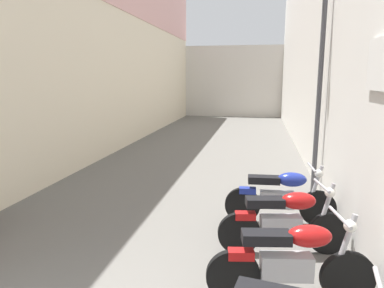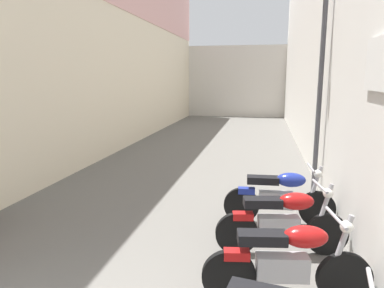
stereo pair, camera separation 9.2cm
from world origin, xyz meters
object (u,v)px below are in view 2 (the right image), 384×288
motorcycle_third (283,220)px  street_lamp (316,71)px  motorcycle_second (288,260)px  motorcycle_fourth (280,195)px

motorcycle_third → street_lamp: (0.69, 2.86, 2.07)m
motorcycle_second → motorcycle_fourth: (0.00, 2.19, 0.00)m
motorcycle_second → street_lamp: size_ratio=0.42×
street_lamp → motorcycle_second: bearing=-99.9°
street_lamp → motorcycle_fourth: bearing=-111.2°
motorcycle_fourth → street_lamp: street_lamp is taller
motorcycle_third → street_lamp: street_lamp is taller
motorcycle_fourth → street_lamp: 2.82m
motorcycle_second → motorcycle_third: same height
motorcycle_third → motorcycle_fourth: same height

